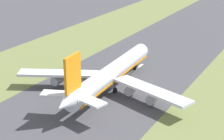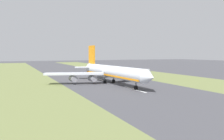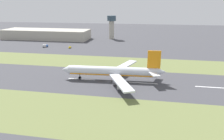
% 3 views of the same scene
% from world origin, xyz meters
% --- Properties ---
extents(ground_plane, '(800.00, 800.00, 0.00)m').
position_xyz_m(ground_plane, '(0.00, 0.00, 0.00)').
color(ground_plane, '#424247').
extents(grass_median_west, '(40.00, 600.00, 0.01)m').
position_xyz_m(grass_median_west, '(-45.00, 0.00, 0.00)').
color(grass_median_west, olive).
rests_on(grass_median_west, ground).
extents(grass_median_east, '(40.00, 600.00, 0.01)m').
position_xyz_m(grass_median_east, '(45.00, 0.00, 0.00)').
color(grass_median_east, olive).
rests_on(grass_median_east, ground).
extents(centreline_dash_near, '(1.20, 18.00, 0.01)m').
position_xyz_m(centreline_dash_near, '(0.00, -61.69, 0.01)').
color(centreline_dash_near, silver).
rests_on(centreline_dash_near, ground).
extents(centreline_dash_mid, '(1.20, 18.00, 0.01)m').
position_xyz_m(centreline_dash_mid, '(0.00, -21.69, 0.01)').
color(centreline_dash_mid, silver).
rests_on(centreline_dash_mid, ground).
extents(centreline_dash_far, '(1.20, 18.00, 0.01)m').
position_xyz_m(centreline_dash_far, '(0.00, 18.31, 0.01)').
color(centreline_dash_far, silver).
rests_on(centreline_dash_far, ground).
extents(airplane_main_jet, '(64.02, 67.21, 20.20)m').
position_xyz_m(airplane_main_jet, '(1.41, -3.60, 6.02)').
color(airplane_main_jet, silver).
rests_on(airplane_main_jet, ground).
extents(terminal_building, '(36.00, 118.36, 12.94)m').
position_xyz_m(terminal_building, '(152.15, 118.30, 6.47)').
color(terminal_building, '#B2AD9E').
rests_on(terminal_building, ground).
extents(control_tower, '(12.00, 12.00, 31.54)m').
position_xyz_m(control_tower, '(169.30, 29.60, 19.45)').
color(control_tower, '#B2AD9E').
rests_on(control_tower, ground).
extents(service_truck, '(5.78, 5.82, 3.10)m').
position_xyz_m(service_truck, '(96.45, 92.67, 1.67)').
color(service_truck, '#1E51B2').
rests_on(service_truck, ground).
extents(apron_car, '(4.45, 2.15, 2.03)m').
position_xyz_m(apron_car, '(96.12, 62.97, 1.00)').
color(apron_car, gold).
rests_on(apron_car, ground).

